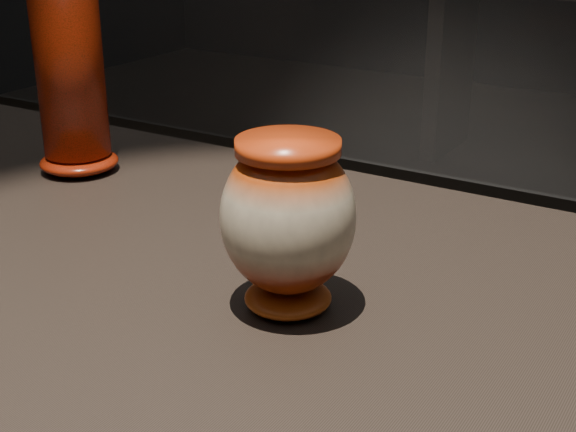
% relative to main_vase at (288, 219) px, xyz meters
% --- Properties ---
extents(main_vase, '(0.13, 0.13, 0.18)m').
position_rel_main_vase_xyz_m(main_vase, '(0.00, 0.00, 0.00)').
color(main_vase, maroon).
rests_on(main_vase, display_plinth).
extents(tall_vase, '(0.14, 0.14, 0.36)m').
position_rel_main_vase_xyz_m(tall_vase, '(-0.49, 0.20, 0.08)').
color(tall_vase, '#B4200C').
rests_on(tall_vase, display_plinth).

